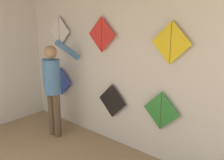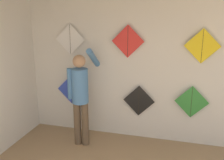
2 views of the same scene
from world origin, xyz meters
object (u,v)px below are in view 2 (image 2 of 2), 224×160
at_px(kite_2, 191,102).
at_px(kite_4, 128,41).
at_px(kite_5, 202,46).
at_px(kite_0, 71,90).
at_px(kite_3, 70,39).
at_px(kite_1, 139,101).
at_px(shopkeeper, 80,92).

bearing_deg(kite_2, kite_4, 180.00).
relative_size(kite_4, kite_5, 1.00).
distance_m(kite_0, kite_3, 1.00).
distance_m(kite_1, kite_2, 0.94).
height_order(shopkeeper, kite_0, shopkeeper).
distance_m(kite_2, kite_5, 1.00).
distance_m(kite_2, kite_4, 1.56).
relative_size(kite_3, kite_4, 1.00).
bearing_deg(kite_1, kite_4, 180.00).
bearing_deg(kite_1, kite_2, 0.00).
bearing_deg(kite_2, kite_1, 180.00).
height_order(kite_1, kite_4, kite_4).
height_order(kite_3, kite_4, kite_3).
bearing_deg(kite_0, kite_3, 0.00).
xyz_separation_m(kite_0, kite_2, (2.31, 0.00, -0.04)).
bearing_deg(kite_4, kite_2, 0.00).
distance_m(shopkeeper, kite_1, 1.11).
height_order(shopkeeper, kite_1, shopkeeper).
height_order(kite_1, kite_2, kite_2).
bearing_deg(kite_3, kite_2, 0.00).
xyz_separation_m(kite_4, kite_5, (1.26, 0.00, -0.04)).
distance_m(kite_1, kite_5, 1.48).
bearing_deg(kite_5, kite_4, 180.00).
height_order(shopkeeper, kite_2, shopkeeper).
bearing_deg(kite_1, kite_5, 0.00).
height_order(kite_0, kite_5, kite_5).
relative_size(shopkeeper, kite_4, 3.01).
height_order(kite_2, kite_4, kite_4).
height_order(kite_1, kite_5, kite_5).
bearing_deg(shopkeeper, kite_0, 123.95).
height_order(kite_2, kite_5, kite_5).
relative_size(kite_3, kite_5, 1.00).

